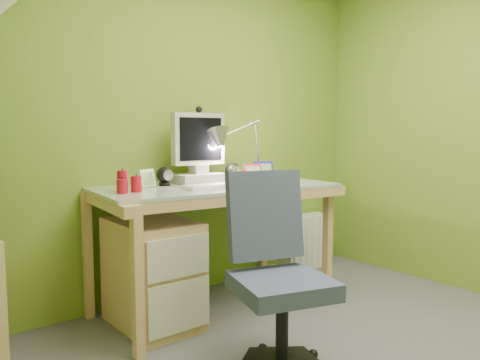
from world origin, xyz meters
TOP-DOWN VIEW (x-y plane):
  - wall_back at (0.00, 1.60)m, footprint 3.20×0.01m
  - desk at (-0.03, 1.23)m, footprint 1.57×0.90m
  - monitor at (-0.03, 1.41)m, footprint 0.37×0.22m
  - speaker_left at (-0.30, 1.39)m, footprint 0.11×0.11m
  - speaker_right at (0.24, 1.39)m, footprint 0.13×0.13m
  - keyboard at (-0.11, 1.09)m, footprint 0.43×0.14m
  - mousepad at (0.35, 1.09)m, footprint 0.29×0.24m
  - mouse at (0.35, 1.09)m, footprint 0.13×0.09m
  - amber_tumbler at (0.15, 1.15)m, footprint 0.07×0.07m
  - candle_cluster at (-0.63, 1.24)m, footprint 0.17×0.16m
  - photo_frame_red at (0.39, 1.35)m, footprint 0.13×0.05m
  - photo_frame_blue at (0.53, 1.39)m, footprint 0.14×0.07m
  - photo_frame_green at (-0.43, 1.37)m, footprint 0.13×0.07m
  - desk_lamp at (0.42, 1.41)m, footprint 0.60×0.34m
  - task_chair at (-0.28, 0.34)m, footprint 0.60×0.60m
  - radiator at (1.09, 1.50)m, footprint 0.46×0.21m

SIDE VIEW (x-z plane):
  - radiator at x=1.09m, z-range 0.00..0.44m
  - desk at x=-0.03m, z-range 0.00..0.80m
  - task_chair at x=-0.28m, z-range 0.00..0.86m
  - mousepad at x=0.35m, z-range 0.80..0.81m
  - keyboard at x=-0.11m, z-range 0.80..0.82m
  - mouse at x=0.35m, z-range 0.80..0.84m
  - amber_tumbler at x=0.15m, z-range 0.80..0.89m
  - photo_frame_red at x=0.39m, z-range 0.80..0.91m
  - photo_frame_green at x=-0.43m, z-range 0.80..0.91m
  - candle_cluster at x=-0.63m, z-range 0.80..0.92m
  - speaker_left at x=-0.30m, z-range 0.80..0.92m
  - photo_frame_blue at x=0.53m, z-range 0.80..0.92m
  - speaker_right at x=0.24m, z-range 0.80..0.93m
  - monitor at x=-0.03m, z-range 0.80..1.31m
  - desk_lamp at x=0.42m, z-range 0.80..1.40m
  - wall_back at x=0.00m, z-range 0.00..2.40m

